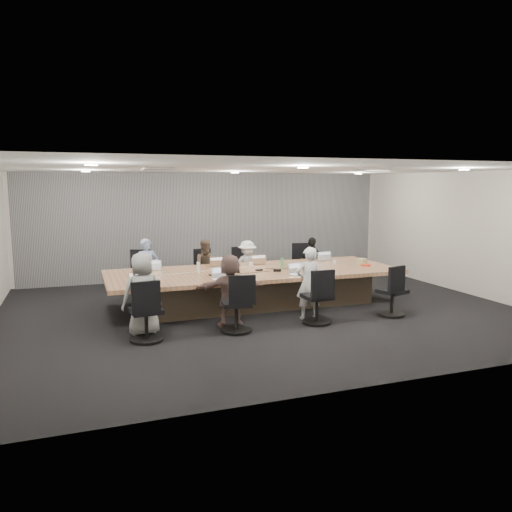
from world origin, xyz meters
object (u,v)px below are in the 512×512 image
object	(u,v)px
chair_6	(317,301)
laptop_2	(255,263)
bottle_green_left	(147,268)
snack_packet	(366,265)
chair_0	(146,277)
chair_7	(392,295)
canvas_bag	(362,261)
chair_5	(236,308)
laptop_6	(296,274)
person_3	(311,262)
person_1	(207,267)
laptop_3	(322,259)
laptop_5	(222,279)
laptop_1	(213,266)
conference_table	(254,286)
stapler	(277,270)
chair_4	(146,316)
laptop_4	(139,285)
bottle_green_right	(282,264)
person_2	(247,266)
person_5	(230,290)
person_6	(309,283)
chair_2	(243,272)
mug_brown	(134,276)
bottle_clear	(198,268)
laptop_0	(151,269)
chair_1	(204,275)
person_0	(147,269)
person_4	(143,294)

from	to	relation	value
chair_6	laptop_2	distance (m)	2.54
bottle_green_left	snack_packet	size ratio (longest dim) A/B	1.27
chair_0	chair_7	size ratio (longest dim) A/B	1.07
canvas_bag	laptop_2	bearing A→B (deg)	157.94
chair_5	laptop_6	size ratio (longest dim) A/B	2.66
person_3	person_1	bearing A→B (deg)	165.80
laptop_3	laptop_5	xyz separation A→B (m)	(-2.90, -1.60, 0.00)
laptop_1	laptop_3	distance (m)	2.63
conference_table	laptop_1	world-z (taller)	laptop_1
conference_table	laptop_6	world-z (taller)	laptop_6
person_3	stapler	bearing A→B (deg)	-147.68
laptop_3	chair_7	bearing A→B (deg)	90.03
conference_table	chair_4	size ratio (longest dim) A/B	7.15
laptop_3	laptop_4	xyz separation A→B (m)	(-4.42, -1.60, 0.00)
laptop_6	bottle_green_right	size ratio (longest dim) A/B	1.35
laptop_2	laptop_3	world-z (taller)	same
chair_7	person_2	distance (m)	3.59
person_5	person_6	size ratio (longest dim) A/B	0.96
canvas_bag	person_6	bearing A→B (deg)	-146.62
conference_table	laptop_4	distance (m)	2.60
laptop_1	canvas_bag	size ratio (longest dim) A/B	1.21
laptop_2	chair_2	bearing A→B (deg)	-80.61
person_6	mug_brown	size ratio (longest dim) A/B	11.15
chair_7	laptop_4	xyz separation A→B (m)	(-4.65, 0.90, 0.35)
conference_table	bottle_clear	distance (m)	1.25
person_3	bottle_green_left	size ratio (longest dim) A/B	5.49
chair_6	canvas_bag	xyz separation A→B (m)	(1.91, 1.61, 0.39)
laptop_3	chair_6	bearing A→B (deg)	56.05
laptop_5	laptop_0	bearing A→B (deg)	119.01
chair_2	chair_5	distance (m)	3.62
conference_table	chair_1	world-z (taller)	chair_1
conference_table	person_6	distance (m)	1.50
person_0	person_3	xyz separation A→B (m)	(3.98, 0.00, -0.05)
person_4	laptop_5	distance (m)	1.61
chair_0	chair_5	distance (m)	3.57
laptop_1	person_0	bearing A→B (deg)	-8.10
chair_1	chair_7	distance (m)	4.44
person_0	canvas_bag	bearing A→B (deg)	-22.15
person_2	stapler	xyz separation A→B (m)	(0.07, -1.68, 0.17)
conference_table	laptop_3	size ratio (longest dim) A/B	17.06
laptop_5	stapler	size ratio (longest dim) A/B	2.08
bottle_clear	stapler	distance (m)	1.60
chair_2	chair_4	bearing A→B (deg)	49.01
laptop_1	laptop_6	size ratio (longest dim) A/B	0.91
chair_7	person_2	xyz separation A→B (m)	(-1.89, 3.05, 0.20)
chair_1	person_6	xyz separation A→B (m)	(1.26, -3.05, 0.29)
chair_0	person_3	world-z (taller)	person_3
mug_brown	person_0	bearing A→B (deg)	73.73
bottle_clear	stapler	size ratio (longest dim) A/B	1.39
chair_2	chair_5	world-z (taller)	chair_5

